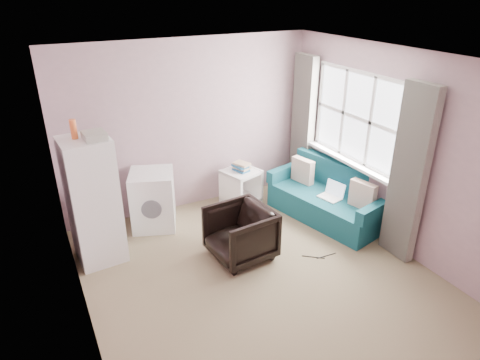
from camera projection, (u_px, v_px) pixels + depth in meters
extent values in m
cube|color=#8B7A5B|center=(259.00, 277.00, 5.06)|extent=(3.80, 4.20, 0.02)
cube|color=silver|center=(265.00, 59.00, 3.99)|extent=(3.80, 4.20, 0.02)
cube|color=#AE8993|center=(189.00, 126.00, 6.23)|extent=(3.80, 0.02, 2.50)
cube|color=#AE8993|center=(421.00, 301.00, 2.83)|extent=(3.80, 0.02, 2.50)
cube|color=#AE8993|center=(72.00, 223.00, 3.73)|extent=(0.02, 4.20, 2.50)
cube|color=#AE8993|center=(395.00, 151.00, 5.32)|extent=(0.02, 4.20, 2.50)
cube|color=white|center=(357.00, 117.00, 5.77)|extent=(0.01, 1.60, 1.20)
imported|color=black|center=(240.00, 231.00, 5.28)|extent=(0.73, 0.77, 0.74)
cube|color=white|center=(93.00, 201.00, 5.08)|extent=(0.58, 0.58, 1.58)
cube|color=#5C5B65|center=(118.00, 211.00, 5.30)|extent=(0.05, 0.51, 0.02)
cube|color=#5C5B65|center=(109.00, 172.00, 5.26)|extent=(0.02, 0.03, 0.45)
cube|color=white|center=(114.00, 173.00, 5.06)|extent=(0.03, 0.38, 0.54)
cylinder|color=orange|center=(74.00, 129.00, 4.70)|extent=(0.08, 0.08, 0.22)
cube|color=#B2B1A8|center=(94.00, 136.00, 4.71)|extent=(0.26, 0.29, 0.08)
cube|color=white|center=(153.00, 200.00, 5.95)|extent=(0.74, 0.74, 0.82)
cube|color=#5C5B65|center=(150.00, 175.00, 5.77)|extent=(0.69, 0.68, 0.05)
cylinder|color=#5C5B65|center=(151.00, 209.00, 5.68)|extent=(0.26, 0.11, 0.27)
cube|color=white|center=(241.00, 172.00, 6.54)|extent=(0.61, 0.61, 0.04)
cube|color=white|center=(241.00, 198.00, 6.73)|extent=(0.61, 0.61, 0.04)
cube|color=white|center=(230.00, 191.00, 6.50)|extent=(0.18, 0.48, 0.55)
cube|color=white|center=(251.00, 182.00, 6.78)|extent=(0.18, 0.48, 0.55)
cube|color=#215C89|center=(241.00, 170.00, 6.52)|extent=(0.23, 0.28, 0.03)
cube|color=#CEAB89|center=(242.00, 168.00, 6.52)|extent=(0.24, 0.28, 0.03)
cube|color=#215C89|center=(240.00, 166.00, 6.49)|extent=(0.21, 0.27, 0.03)
cube|color=#CEAB89|center=(242.00, 164.00, 6.48)|extent=(0.24, 0.29, 0.03)
cube|color=#165B69|center=(327.00, 206.00, 6.25)|extent=(1.15, 1.81, 0.37)
cube|color=#165B69|center=(342.00, 176.00, 6.27)|extent=(0.54, 1.67, 0.41)
cube|color=#165B69|center=(377.00, 210.00, 5.57)|extent=(0.80, 0.31, 0.19)
cube|color=#165B69|center=(287.00, 171.00, 6.69)|extent=(0.80, 0.31, 0.19)
cube|color=beige|center=(363.00, 195.00, 5.75)|extent=(0.19, 0.39, 0.37)
cube|color=beige|center=(303.00, 170.00, 6.49)|extent=(0.19, 0.39, 0.37)
cube|color=white|center=(330.00, 198.00, 6.06)|extent=(0.28, 0.35, 0.02)
cube|color=silver|center=(335.00, 189.00, 6.08)|extent=(0.12, 0.31, 0.20)
cube|color=white|center=(348.00, 161.00, 6.01)|extent=(0.14, 1.70, 0.04)
cube|color=white|center=(351.00, 159.00, 6.02)|extent=(0.02, 1.68, 0.05)
cube|color=white|center=(356.00, 118.00, 5.76)|extent=(0.02, 1.68, 0.05)
cube|color=white|center=(362.00, 73.00, 5.51)|extent=(0.02, 1.68, 0.05)
cube|color=white|center=(402.00, 135.00, 5.12)|extent=(0.02, 0.05, 1.20)
cube|color=white|center=(370.00, 123.00, 5.55)|extent=(0.02, 0.05, 1.20)
cube|color=white|center=(343.00, 113.00, 5.98)|extent=(0.02, 0.05, 1.20)
cube|color=white|center=(320.00, 104.00, 6.41)|extent=(0.02, 0.05, 1.20)
cube|color=beige|center=(409.00, 175.00, 5.02)|extent=(0.12, 0.46, 2.18)
cube|color=beige|center=(303.00, 125.00, 6.76)|extent=(0.12, 0.46, 2.18)
cylinder|color=black|center=(326.00, 256.00, 5.42)|extent=(0.29, 0.03, 0.01)
cylinder|color=black|center=(313.00, 257.00, 5.40)|extent=(0.23, 0.19, 0.01)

